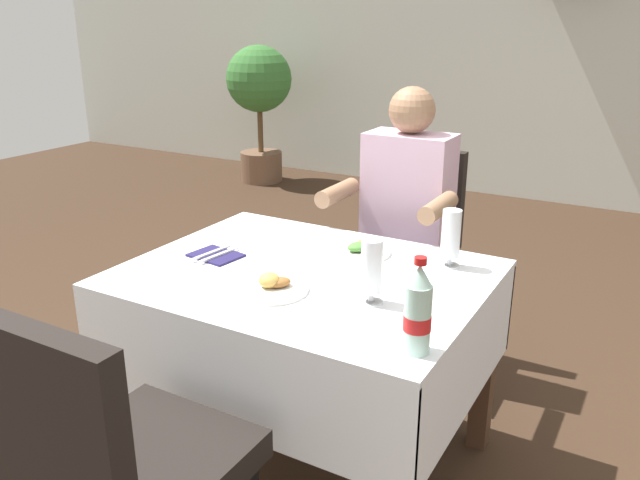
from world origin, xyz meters
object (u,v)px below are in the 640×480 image
(cola_bottle_primary, at_px, (418,312))
(potted_plant_corner, at_px, (259,94))
(beer_glass_left, at_px, (372,271))
(beer_glass_middle, at_px, (451,238))
(chair_near_camera_side, at_px, (117,463))
(plate_far_diner, at_px, (360,250))
(napkin_cutlery_set, at_px, (216,255))
(seated_diner_far, at_px, (402,221))
(plate_near_camera, at_px, (271,286))
(main_dining_table, at_px, (305,317))
(chair_far_diner_seat, at_px, (403,247))

(cola_bottle_primary, xyz_separation_m, potted_plant_corner, (-3.02, 3.67, -0.01))
(beer_glass_left, distance_m, beer_glass_middle, 0.41)
(chair_near_camera_side, bearing_deg, potted_plant_corner, 120.87)
(plate_far_diner, relative_size, beer_glass_left, 1.14)
(beer_glass_left, distance_m, napkin_cutlery_set, 0.65)
(seated_diner_far, bearing_deg, napkin_cutlery_set, -116.27)
(plate_near_camera, bearing_deg, chair_near_camera_side, -88.86)
(plate_far_diner, xyz_separation_m, cola_bottle_primary, (0.43, -0.56, 0.10))
(main_dining_table, distance_m, cola_bottle_primary, 0.66)
(chair_far_diner_seat, bearing_deg, main_dining_table, -90.00)
(cola_bottle_primary, relative_size, napkin_cutlery_set, 1.30)
(seated_diner_far, height_order, beer_glass_left, seated_diner_far)
(seated_diner_far, height_order, plate_far_diner, seated_diner_far)
(potted_plant_corner, bearing_deg, beer_glass_middle, -46.63)
(potted_plant_corner, bearing_deg, chair_far_diner_seat, -45.03)
(seated_diner_far, height_order, potted_plant_corner, potted_plant_corner)
(seated_diner_far, height_order, cola_bottle_primary, seated_diner_far)
(main_dining_table, height_order, chair_near_camera_side, chair_near_camera_side)
(cola_bottle_primary, bearing_deg, chair_far_diner_seat, 113.90)
(plate_near_camera, xyz_separation_m, potted_plant_corner, (-2.49, 3.53, 0.08))
(seated_diner_far, relative_size, beer_glass_middle, 6.41)
(cola_bottle_primary, distance_m, napkin_cutlery_set, 0.91)
(cola_bottle_primary, bearing_deg, plate_near_camera, 165.63)
(seated_diner_far, xyz_separation_m, cola_bottle_primary, (0.48, -1.05, 0.13))
(main_dining_table, relative_size, chair_far_diner_seat, 1.19)
(seated_diner_far, bearing_deg, plate_near_camera, -92.97)
(plate_near_camera, bearing_deg, chair_far_diner_seat, 89.26)
(chair_far_diner_seat, distance_m, cola_bottle_primary, 1.30)
(beer_glass_left, distance_m, potted_plant_corner, 4.45)
(seated_diner_far, relative_size, plate_near_camera, 5.24)
(beer_glass_left, bearing_deg, napkin_cutlery_set, 172.91)
(main_dining_table, height_order, plate_far_diner, plate_far_diner)
(main_dining_table, distance_m, napkin_cutlery_set, 0.38)
(potted_plant_corner, bearing_deg, seated_diner_far, -45.86)
(potted_plant_corner, bearing_deg, cola_bottle_primary, -50.53)
(chair_near_camera_side, height_order, cola_bottle_primary, cola_bottle_primary)
(napkin_cutlery_set, bearing_deg, chair_near_camera_side, -67.03)
(plate_near_camera, relative_size, potted_plant_corner, 0.19)
(plate_far_diner, bearing_deg, plate_near_camera, -102.25)
(seated_diner_far, bearing_deg, plate_far_diner, -84.65)
(seated_diner_far, xyz_separation_m, potted_plant_corner, (-2.54, 2.62, 0.12))
(napkin_cutlery_set, bearing_deg, cola_bottle_primary, -18.37)
(seated_diner_far, xyz_separation_m, plate_far_diner, (0.05, -0.49, 0.03))
(cola_bottle_primary, distance_m, potted_plant_corner, 4.75)
(chair_near_camera_side, distance_m, beer_glass_left, 0.84)
(chair_far_diner_seat, height_order, potted_plant_corner, potted_plant_corner)
(plate_near_camera, relative_size, beer_glass_left, 1.23)
(main_dining_table, bearing_deg, napkin_cutlery_set, -174.69)
(plate_far_diner, relative_size, potted_plant_corner, 0.18)
(chair_far_diner_seat, bearing_deg, cola_bottle_primary, -66.10)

